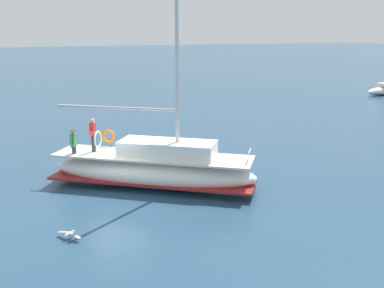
{
  "coord_description": "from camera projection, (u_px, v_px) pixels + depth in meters",
  "views": [
    {
      "loc": [
        19.69,
        -5.55,
        7.0
      ],
      "look_at": [
        0.48,
        3.53,
        1.8
      ],
      "focal_mm": 43.49,
      "sensor_mm": 36.0,
      "label": 1
    }
  ],
  "objects": [
    {
      "name": "ground_plane",
      "position": [
        118.0,
        188.0,
        21.26
      ],
      "size": [
        400.0,
        400.0,
        0.0
      ],
      "primitive_type": "plane",
      "color": "navy"
    },
    {
      "name": "seagull",
      "position": [
        69.0,
        234.0,
        16.0
      ],
      "size": [
        0.92,
        0.69,
        0.17
      ],
      "color": "silver",
      "rests_on": "ground"
    },
    {
      "name": "mooring_buoy",
      "position": [
        111.0,
        156.0,
        25.79
      ],
      "size": [
        0.71,
        0.71,
        0.96
      ],
      "color": "#EA4C19",
      "rests_on": "ground"
    },
    {
      "name": "main_sailboat",
      "position": [
        154.0,
        168.0,
        21.25
      ],
      "size": [
        7.9,
        8.97,
        12.07
      ],
      "color": "white",
      "rests_on": "ground"
    }
  ]
}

